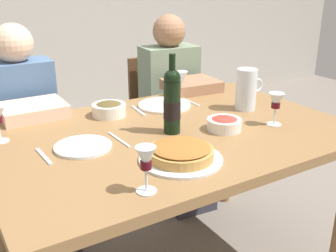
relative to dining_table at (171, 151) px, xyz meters
name	(u,v)px	position (x,y,z in m)	size (l,w,h in m)	color
dining_table	(171,151)	(0.00, 0.00, 0.00)	(1.50, 1.00, 0.76)	olive
wine_bottle	(172,101)	(-0.01, -0.02, 0.23)	(0.07, 0.07, 0.33)	black
water_pitcher	(246,92)	(0.46, 0.06, 0.18)	(0.15, 0.10, 0.20)	silver
baked_tart	(181,153)	(-0.12, -0.26, 0.12)	(0.30, 0.30, 0.06)	silver
salad_bowl	(224,123)	(0.20, -0.11, 0.12)	(0.15, 0.15, 0.06)	white
olive_bowl	(109,109)	(-0.15, 0.32, 0.13)	(0.16, 0.16, 0.07)	white
wine_glass_left_diner	(276,102)	(0.42, -0.17, 0.19)	(0.07, 0.07, 0.14)	silver
wine_glass_right_diner	(182,79)	(0.31, 0.40, 0.19)	(0.07, 0.07, 0.14)	silver
wine_glass_centre	(146,161)	(-0.33, -0.39, 0.20)	(0.06, 0.06, 0.15)	silver
dinner_plate_left_setting	(164,105)	(0.15, 0.30, 0.10)	(0.26, 0.26, 0.01)	white
dinner_plate_right_setting	(83,147)	(-0.38, 0.02, 0.10)	(0.22, 0.22, 0.01)	silver
fork_left_setting	(138,111)	(0.00, 0.30, 0.09)	(0.16, 0.01, 0.01)	silver
knife_left_setting	(189,101)	(0.30, 0.30, 0.09)	(0.18, 0.01, 0.01)	silver
knife_right_setting	(119,140)	(-0.23, 0.02, 0.09)	(0.18, 0.01, 0.01)	silver
spoon_right_setting	(44,156)	(-0.53, 0.02, 0.09)	(0.16, 0.01, 0.01)	silver
chair_left	(22,140)	(-0.45, 0.89, -0.17)	(0.40, 0.40, 0.87)	brown
diner_left	(29,134)	(-0.45, 0.66, -0.05)	(0.34, 0.50, 1.16)	#4C6B93
chair_right	(161,114)	(0.46, 0.87, -0.17)	(0.43, 0.43, 0.87)	brown
diner_right	(177,107)	(0.44, 0.64, -0.05)	(0.36, 0.52, 1.16)	gray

